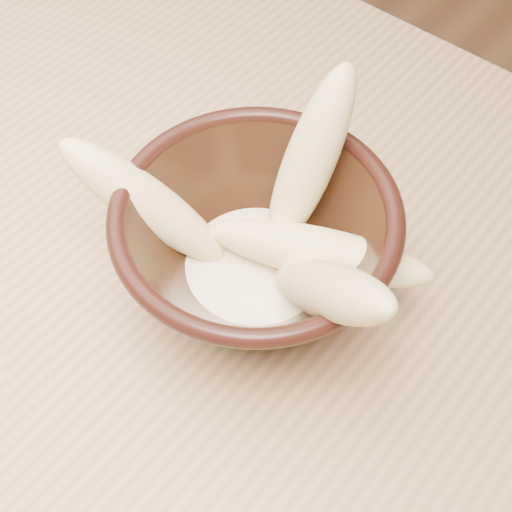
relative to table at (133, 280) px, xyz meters
The scene contains 7 objects.
table is the anchor object (origin of this frame).
bowl 0.20m from the table, 10.98° to the left, with size 0.21×0.21×0.11m.
milk_puddle 0.18m from the table, 10.98° to the left, with size 0.12×0.12×0.02m, color #F2E2C2.
banana_upright 0.24m from the table, 34.53° to the left, with size 0.04×0.04×0.15m, color #F5D491.
banana_left 0.17m from the table, ahead, with size 0.04×0.04×0.15m, color #F5D491.
banana_right 0.27m from the table, ahead, with size 0.04×0.04×0.17m, color #F5D491.
banana_across 0.23m from the table, 16.39° to the left, with size 0.04×0.04×0.17m, color #F5D491.
Camera 1 is at (0.33, -0.21, 1.25)m, focal length 50.00 mm.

